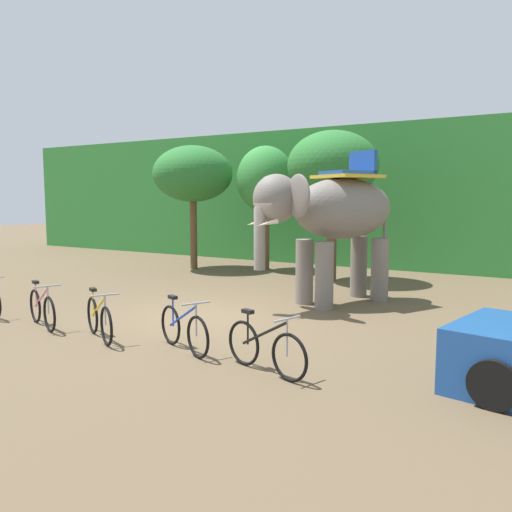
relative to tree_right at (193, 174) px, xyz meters
name	(u,v)px	position (x,y,z in m)	size (l,w,h in m)	color
ground_plane	(203,317)	(5.08, -6.19, -3.47)	(80.00, 80.00, 0.00)	brown
foliage_hedge	(383,197)	(5.08, 6.39, -0.82)	(36.00, 6.00, 5.30)	#338438
tree_right	(193,174)	(0.00, 0.00, 0.00)	(2.90, 2.90, 4.51)	brown
tree_left	(266,180)	(2.38, 1.18, -0.22)	(2.09, 2.09, 4.47)	brown
tree_center_right	(333,166)	(5.46, 0.05, 0.12)	(2.84, 2.84, 4.69)	brown
elephant	(333,215)	(6.93, -3.38, -1.27)	(3.09, 4.12, 3.78)	slate
bike_pink	(42,308)	(2.84, -8.62, -3.08)	(1.61, 0.75, 0.92)	black
bike_yellow	(99,319)	(4.54, -8.66, -3.08)	(1.53, 0.87, 0.92)	black
bike_blue	(184,329)	(6.35, -8.44, -3.08)	(1.59, 0.79, 0.92)	black
bike_black	(265,348)	(8.11, -8.69, -3.08)	(1.65, 0.66, 0.92)	black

